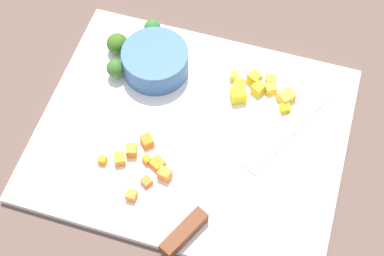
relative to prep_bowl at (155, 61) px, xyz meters
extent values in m
plane|color=brown|center=(-0.09, 0.10, -0.03)|extent=(4.00, 4.00, 0.00)
cube|color=white|center=(-0.09, 0.10, -0.03)|extent=(0.46, 0.38, 0.01)
cylinder|color=#355D90|center=(0.00, 0.00, 0.00)|extent=(0.11, 0.11, 0.04)
cube|color=silver|center=(-0.23, 0.05, -0.02)|extent=(0.11, 0.19, 0.00)
cube|color=#602F19|center=(-0.13, 0.26, -0.01)|extent=(0.05, 0.08, 0.02)
cube|color=orange|center=(-0.04, 0.23, -0.02)|extent=(0.01, 0.01, 0.01)
cube|color=orange|center=(0.00, 0.18, -0.01)|extent=(0.02, 0.02, 0.01)
cube|color=orange|center=(-0.02, 0.16, -0.01)|extent=(0.02, 0.02, 0.02)
cube|color=orange|center=(-0.06, 0.17, -0.02)|extent=(0.02, 0.02, 0.01)
cube|color=orange|center=(-0.07, 0.18, -0.01)|extent=(0.02, 0.02, 0.02)
cube|color=orange|center=(0.02, 0.18, -0.02)|extent=(0.01, 0.01, 0.01)
cube|color=orange|center=(-0.03, 0.13, -0.01)|extent=(0.02, 0.02, 0.01)
cube|color=orange|center=(-0.05, 0.20, -0.02)|extent=(0.02, 0.02, 0.01)
cube|color=orange|center=(-0.04, 0.16, -0.02)|extent=(0.02, 0.02, 0.01)
cube|color=yellow|center=(-0.14, 0.02, -0.01)|extent=(0.03, 0.03, 0.02)
cube|color=yellow|center=(-0.18, -0.03, -0.02)|extent=(0.02, 0.02, 0.01)
cube|color=yellow|center=(-0.13, -0.02, -0.01)|extent=(0.01, 0.02, 0.01)
cube|color=yellow|center=(-0.17, -0.01, -0.01)|extent=(0.02, 0.02, 0.02)
cube|color=yellow|center=(-0.16, -0.02, -0.01)|extent=(0.02, 0.02, 0.02)
cube|color=yellow|center=(-0.22, 0.00, -0.01)|extent=(0.03, 0.03, 0.02)
cube|color=yellow|center=(-0.19, -0.01, -0.02)|extent=(0.02, 0.02, 0.01)
cube|color=yellow|center=(-0.14, 0.00, -0.01)|extent=(0.02, 0.02, 0.02)
cube|color=yellow|center=(-0.22, 0.02, -0.02)|extent=(0.02, 0.02, 0.01)
cylinder|color=#8ABE57|center=(0.06, 0.03, -0.02)|extent=(0.01, 0.01, 0.01)
sphere|color=#366727|center=(0.06, 0.03, 0.00)|extent=(0.03, 0.03, 0.03)
cylinder|color=#80BF68|center=(0.07, -0.02, -0.02)|extent=(0.01, 0.01, 0.01)
sphere|color=#3A671E|center=(0.07, -0.02, 0.00)|extent=(0.04, 0.04, 0.04)
cylinder|color=#95B35D|center=(0.03, -0.07, -0.02)|extent=(0.01, 0.01, 0.01)
sphere|color=#2C712C|center=(0.03, -0.07, 0.00)|extent=(0.03, 0.03, 0.03)
camera|label=1|loc=(-0.22, 0.53, 0.75)|focal=54.96mm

